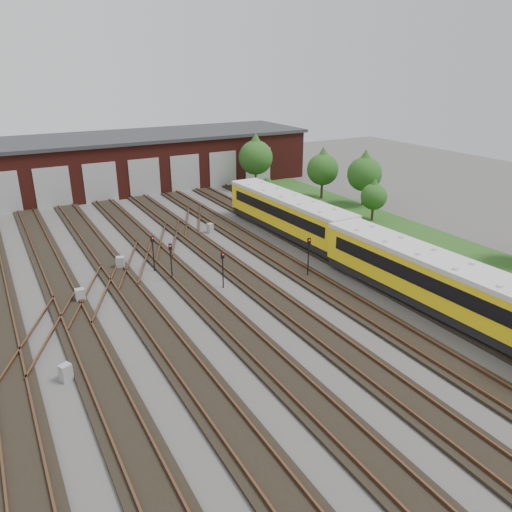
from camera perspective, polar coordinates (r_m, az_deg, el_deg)
ground at (r=29.57m, az=2.17°, el=-8.47°), size 120.00×120.00×0.00m
track_network at (r=29.88m, az=1.31°, el=-7.88°), size 30.40×70.00×0.33m
maintenance_shed at (r=64.31m, az=-16.89°, el=10.13°), size 51.00×12.50×6.35m
grass_verge at (r=47.79m, az=15.58°, el=2.65°), size 8.00×55.00×0.05m
metro_train at (r=33.43m, az=18.64°, el=-2.16°), size 3.41×47.92×3.27m
signal_mast_0 at (r=35.73m, az=-9.71°, el=-0.13°), size 0.26×0.25×2.82m
signal_mast_1 at (r=34.20m, az=-3.82°, el=-1.06°), size 0.22×0.20×2.63m
signal_mast_2 at (r=37.70m, az=-11.70°, el=0.81°), size 0.25×0.23×2.74m
signal_mast_3 at (r=35.95m, az=6.03°, el=0.40°), size 0.26×0.25×3.02m
relay_cabinet_0 at (r=26.80m, az=-20.91°, el=-12.35°), size 0.67×0.63×0.90m
relay_cabinet_1 at (r=34.52m, az=-19.45°, el=-4.29°), size 0.58×0.48×0.95m
relay_cabinet_2 at (r=39.02m, az=-15.23°, el=-0.79°), size 0.75×0.70×1.00m
relay_cabinet_3 at (r=46.04m, az=-5.28°, el=3.19°), size 0.65×0.60×0.87m
relay_cabinet_4 at (r=51.38m, az=-0.08°, el=5.32°), size 0.72×0.64×1.06m
tree_0 at (r=61.39m, az=-0.04°, el=11.65°), size 4.12×4.12×6.82m
tree_1 at (r=57.47m, az=7.65°, el=10.20°), size 3.57×3.57×5.91m
tree_2 at (r=55.17m, az=12.33°, el=9.59°), size 3.70×3.70×6.12m
tree_3 at (r=50.19m, az=13.34°, el=6.95°), size 2.56×2.56×4.25m
bush_0 at (r=45.18m, az=13.43°, el=2.71°), size 1.43×1.43×1.43m
bush_1 at (r=52.19m, az=7.32°, el=5.73°), size 1.64×1.64×1.64m
bush_2 at (r=63.81m, az=1.30°, el=8.55°), size 1.19×1.19×1.19m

